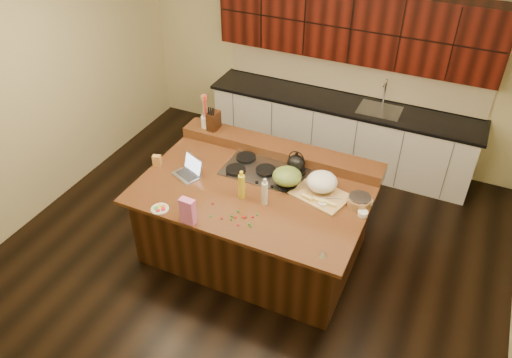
% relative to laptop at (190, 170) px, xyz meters
% --- Properties ---
extents(room, '(5.52, 5.02, 2.72)m').
position_rel_laptop_xyz_m(room, '(0.73, 0.08, 0.38)').
color(room, black).
rests_on(room, ground).
extents(island, '(2.40, 1.60, 0.92)m').
position_rel_laptop_xyz_m(island, '(0.73, 0.08, -0.51)').
color(island, black).
rests_on(island, ground).
extents(back_ledge, '(2.40, 0.30, 0.12)m').
position_rel_laptop_xyz_m(back_ledge, '(0.73, 0.78, 0.01)').
color(back_ledge, black).
rests_on(back_ledge, island).
extents(cooktop, '(0.92, 0.52, 0.05)m').
position_rel_laptop_xyz_m(cooktop, '(0.73, 0.38, -0.04)').
color(cooktop, gray).
rests_on(cooktop, island).
extents(back_counter, '(3.70, 0.66, 2.40)m').
position_rel_laptop_xyz_m(back_counter, '(1.03, 2.30, 0.01)').
color(back_counter, silver).
rests_on(back_counter, ground).
extents(kettle, '(0.25, 0.25, 0.18)m').
position_rel_laptop_xyz_m(kettle, '(1.03, 0.51, 0.08)').
color(kettle, black).
rests_on(kettle, cooktop).
extents(green_bowl, '(0.36, 0.36, 0.17)m').
position_rel_laptop_xyz_m(green_bowl, '(1.03, 0.25, 0.07)').
color(green_bowl, '#58742E').
rests_on(green_bowl, cooktop).
extents(laptop, '(0.36, 0.33, 0.20)m').
position_rel_laptop_xyz_m(laptop, '(0.00, 0.00, 0.00)').
color(laptop, '#B7B7BC').
rests_on(laptop, island).
extents(oil_bottle, '(0.07, 0.07, 0.27)m').
position_rel_laptop_xyz_m(oil_bottle, '(0.69, -0.12, 0.08)').
color(oil_bottle, yellow).
rests_on(oil_bottle, island).
extents(vinegar_bottle, '(0.07, 0.07, 0.25)m').
position_rel_laptop_xyz_m(vinegar_bottle, '(0.94, -0.10, 0.07)').
color(vinegar_bottle, silver).
rests_on(vinegar_bottle, island).
extents(wooden_tray, '(0.64, 0.53, 0.22)m').
position_rel_laptop_xyz_m(wooden_tray, '(1.40, 0.30, 0.04)').
color(wooden_tray, tan).
rests_on(wooden_tray, island).
extents(ramekin_a, '(0.10, 0.10, 0.04)m').
position_rel_laptop_xyz_m(ramekin_a, '(1.48, 0.10, -0.03)').
color(ramekin_a, white).
rests_on(ramekin_a, island).
extents(ramekin_b, '(0.12, 0.12, 0.04)m').
position_rel_laptop_xyz_m(ramekin_b, '(1.88, 0.32, -0.03)').
color(ramekin_b, white).
rests_on(ramekin_b, island).
extents(ramekin_c, '(0.13, 0.13, 0.04)m').
position_rel_laptop_xyz_m(ramekin_c, '(1.88, 0.13, -0.03)').
color(ramekin_c, white).
rests_on(ramekin_c, island).
extents(strainer_bowl, '(0.25, 0.25, 0.09)m').
position_rel_laptop_xyz_m(strainer_bowl, '(1.81, 0.26, -0.01)').
color(strainer_bowl, '#996B3F').
rests_on(strainer_bowl, island).
extents(kitchen_timer, '(0.09, 0.09, 0.07)m').
position_rel_laptop_xyz_m(kitchen_timer, '(1.71, -0.56, -0.02)').
color(kitchen_timer, silver).
rests_on(kitchen_timer, island).
extents(pink_bag, '(0.15, 0.08, 0.27)m').
position_rel_laptop_xyz_m(pink_bag, '(0.39, -0.67, 0.08)').
color(pink_bag, pink).
rests_on(pink_bag, island).
extents(candy_plate, '(0.22, 0.22, 0.01)m').
position_rel_laptop_xyz_m(candy_plate, '(0.03, -0.63, -0.05)').
color(candy_plate, white).
rests_on(candy_plate, island).
extents(package_box, '(0.10, 0.08, 0.12)m').
position_rel_laptop_xyz_m(package_box, '(-0.42, -0.00, 0.01)').
color(package_box, '#C28744').
rests_on(package_box, island).
extents(utensil_crock, '(0.15, 0.15, 0.14)m').
position_rel_laptop_xyz_m(utensil_crock, '(-0.23, 0.78, 0.14)').
color(utensil_crock, white).
rests_on(utensil_crock, back_ledge).
extents(knife_block, '(0.11, 0.18, 0.22)m').
position_rel_laptop_xyz_m(knife_block, '(-0.12, 0.78, 0.17)').
color(knife_block, black).
rests_on(knife_block, back_ledge).
extents(gumdrop_0, '(0.02, 0.02, 0.02)m').
position_rel_laptop_xyz_m(gumdrop_0, '(0.66, -0.50, -0.05)').
color(gumdrop_0, red).
rests_on(gumdrop_0, island).
extents(gumdrop_1, '(0.02, 0.02, 0.02)m').
position_rel_laptop_xyz_m(gumdrop_1, '(0.76, -0.34, -0.05)').
color(gumdrop_1, '#198C26').
rests_on(gumdrop_1, island).
extents(gumdrop_2, '(0.02, 0.02, 0.02)m').
position_rel_laptop_xyz_m(gumdrop_2, '(0.77, -0.43, -0.05)').
color(gumdrop_2, red).
rests_on(gumdrop_2, island).
extents(gumdrop_3, '(0.02, 0.02, 0.02)m').
position_rel_laptop_xyz_m(gumdrop_3, '(0.75, -0.48, -0.05)').
color(gumdrop_3, '#198C26').
rests_on(gumdrop_3, island).
extents(gumdrop_4, '(0.02, 0.02, 0.02)m').
position_rel_laptop_xyz_m(gumdrop_4, '(0.47, -0.34, -0.05)').
color(gumdrop_4, red).
rests_on(gumdrop_4, island).
extents(gumdrop_5, '(0.02, 0.02, 0.02)m').
position_rel_laptop_xyz_m(gumdrop_5, '(0.55, -0.52, -0.05)').
color(gumdrop_5, '#198C26').
rests_on(gumdrop_5, island).
extents(gumdrop_6, '(0.02, 0.02, 0.02)m').
position_rel_laptop_xyz_m(gumdrop_6, '(0.86, -0.39, -0.05)').
color(gumdrop_6, red).
rests_on(gumdrop_6, island).
extents(gumdrop_7, '(0.02, 0.02, 0.02)m').
position_rel_laptop_xyz_m(gumdrop_7, '(0.93, -0.46, -0.05)').
color(gumdrop_7, '#198C26').
rests_on(gumdrop_7, island).
extents(gumdrop_8, '(0.02, 0.02, 0.02)m').
position_rel_laptop_xyz_m(gumdrop_8, '(0.92, -0.36, -0.05)').
color(gumdrop_8, red).
rests_on(gumdrop_8, island).
extents(gumdrop_9, '(0.02, 0.02, 0.02)m').
position_rel_laptop_xyz_m(gumdrop_9, '(0.96, -0.49, -0.05)').
color(gumdrop_9, '#198C26').
rests_on(gumdrop_9, island).
extents(gumdrop_10, '(0.02, 0.02, 0.02)m').
position_rel_laptop_xyz_m(gumdrop_10, '(0.85, -0.52, -0.05)').
color(gumdrop_10, red).
rests_on(gumdrop_10, island).
extents(gumdrop_11, '(0.02, 0.02, 0.02)m').
position_rel_laptop_xyz_m(gumdrop_11, '(0.73, -0.43, -0.05)').
color(gumdrop_11, '#198C26').
rests_on(gumdrop_11, island).
extents(gumdrop_12, '(0.02, 0.02, 0.02)m').
position_rel_laptop_xyz_m(gumdrop_12, '(0.84, -0.40, -0.05)').
color(gumdrop_12, red).
rests_on(gumdrop_12, island).
extents(gumdrop_13, '(0.02, 0.02, 0.02)m').
position_rel_laptop_xyz_m(gumdrop_13, '(0.95, -0.30, -0.05)').
color(gumdrop_13, '#198C26').
rests_on(gumdrop_13, island).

